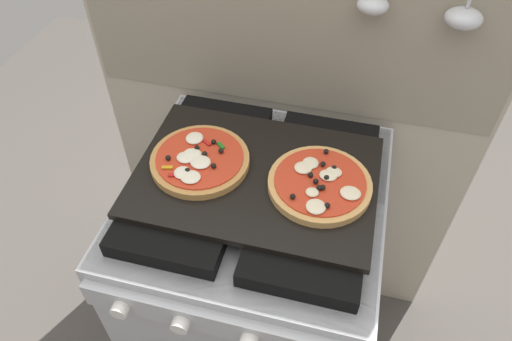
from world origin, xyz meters
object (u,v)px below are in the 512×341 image
(pizza_left, at_px, (199,160))
(pizza_right, at_px, (320,184))
(baking_tray, at_px, (256,176))
(stove, at_px, (256,282))

(pizza_left, xyz_separation_m, pizza_right, (0.28, -0.00, -0.00))
(baking_tray, distance_m, pizza_left, 0.13)
(baking_tray, relative_size, pizza_right, 2.39)
(stove, height_order, baking_tray, baking_tray)
(baking_tray, height_order, pizza_left, pizza_left)
(pizza_left, bearing_deg, baking_tray, 1.21)
(baking_tray, distance_m, pizza_right, 0.15)
(baking_tray, bearing_deg, pizza_left, -178.79)
(stove, bearing_deg, pizza_right, -1.65)
(pizza_right, bearing_deg, pizza_left, 179.38)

